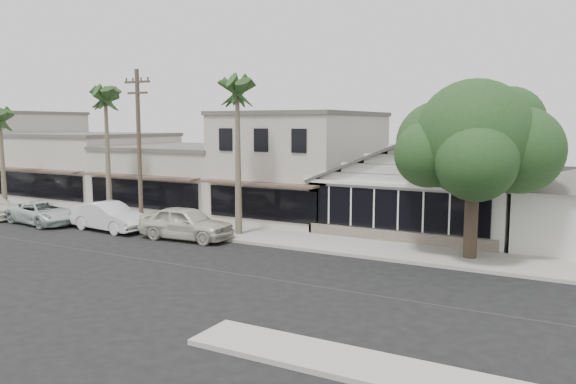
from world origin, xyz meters
The scene contains 15 objects.
ground centered at (0.00, 0.00, 0.00)m, with size 140.00×140.00×0.00m, color black.
sidewalk_north centered at (-8.00, 6.75, 0.07)m, with size 90.00×3.50×0.15m, color #9E9991.
corner_shop centered at (5.00, 12.47, 2.62)m, with size 10.40×8.60×5.10m.
row_building_near centered at (-3.00, 13.50, 3.25)m, with size 8.00×10.00×6.50m, color #B8B2A6.
row_building_midnear centered at (-12.00, 13.50, 2.10)m, with size 10.00×10.00×4.20m, color #B0AD9E.
row_building_midfar centered at (-22.50, 13.50, 2.50)m, with size 11.00×10.00×5.00m, color #B8B2A6.
row_building_far centered at (-33.50, 13.50, 3.40)m, with size 11.00×10.00×6.80m, color #B0AD9E.
utility_pole centered at (-9.00, 5.20, 4.79)m, with size 1.80×0.24×9.00m.
car_0 centered at (-5.06, 4.35, 0.87)m, with size 2.05×5.10×1.74m, color beige.
car_1 centered at (-10.42, 4.14, 0.80)m, with size 1.70×4.88×1.61m, color silver.
car_2 centered at (-15.42, 3.67, 0.70)m, with size 2.31×5.02×1.39m, color silver.
shade_tree centered at (8.76, 7.05, 5.23)m, with size 7.16×6.47×7.94m.
palm_east centered at (-3.11, 6.33, 7.64)m, with size 2.76×2.76×8.89m.
palm_mid centered at (-12.38, 6.04, 7.45)m, with size 2.78×2.78×8.64m.
palm_west centered at (-22.02, 5.69, 6.35)m, with size 2.88×2.88×7.46m.
Camera 1 is at (13.56, -18.24, 6.03)m, focal length 35.00 mm.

